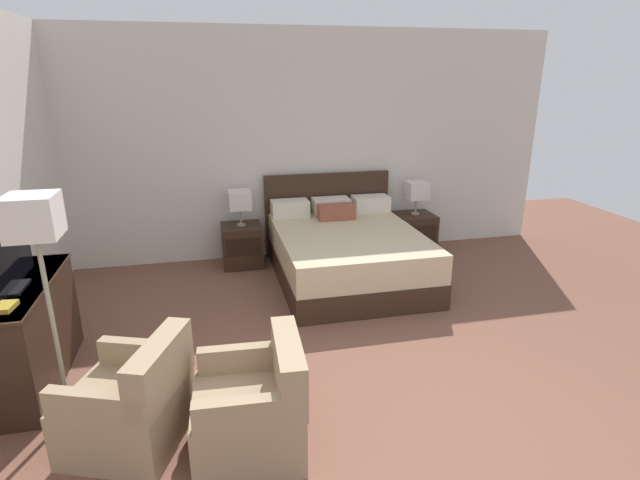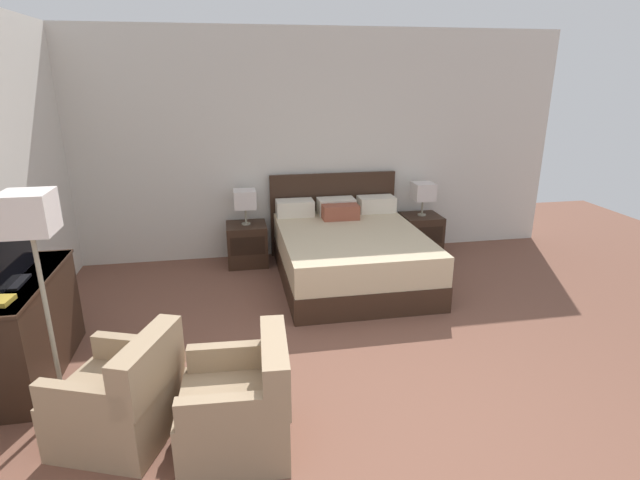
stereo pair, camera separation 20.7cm
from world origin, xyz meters
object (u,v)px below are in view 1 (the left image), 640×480
at_px(tv, 5,256).
at_px(armchair_by_window, 132,405).
at_px(table_lamp_right, 417,191).
at_px(dresser, 26,333).
at_px(nightstand_right, 414,233).
at_px(bed, 346,252).
at_px(nightstand_left, 242,245).
at_px(floor_lamp, 36,237).
at_px(table_lamp_left, 240,200).
at_px(armchair_companion, 254,410).

relative_size(tv, armchair_by_window, 1.05).
bearing_deg(table_lamp_right, armchair_by_window, -136.69).
bearing_deg(dresser, armchair_by_window, -46.50).
height_order(nightstand_right, dresser, dresser).
bearing_deg(bed, nightstand_right, 31.53).
bearing_deg(bed, nightstand_left, 148.47).
relative_size(bed, tv, 2.22).
bearing_deg(armchair_by_window, table_lamp_right, 43.31).
bearing_deg(floor_lamp, table_lamp_left, 61.83).
bearing_deg(table_lamp_left, bed, -31.59).
bearing_deg(dresser, bed, 26.38).
relative_size(armchair_by_window, floor_lamp, 0.55).
bearing_deg(floor_lamp, armchair_by_window, -37.89).
height_order(bed, floor_lamp, floor_lamp).
bearing_deg(armchair_companion, armchair_by_window, 163.62).
distance_m(bed, nightstand_left, 1.38).
distance_m(dresser, tv, 0.67).
bearing_deg(floor_lamp, nightstand_right, 35.65).
height_order(nightstand_left, dresser, dresser).
bearing_deg(table_lamp_left, table_lamp_right, 0.00).
bearing_deg(armchair_by_window, nightstand_right, 43.30).
bearing_deg(armchair_by_window, table_lamp_left, 72.81).
relative_size(nightstand_left, floor_lamp, 0.33).
xyz_separation_m(bed, nightstand_left, (-1.17, 0.72, -0.06)).
bearing_deg(armchair_companion, floor_lamp, 154.19).
distance_m(nightstand_left, floor_lamp, 3.28).
distance_m(table_lamp_right, tv, 4.77).
height_order(table_lamp_left, table_lamp_right, same).
bearing_deg(bed, table_lamp_right, 31.59).
bearing_deg(floor_lamp, tv, 130.13).
xyz_separation_m(tv, floor_lamp, (0.36, -0.43, 0.25)).
distance_m(nightstand_left, table_lamp_right, 2.41).
bearing_deg(armchair_by_window, dresser, 133.50).
distance_m(nightstand_left, dresser, 2.87).
height_order(nightstand_right, tv, tv).
distance_m(table_lamp_right, armchair_companion, 4.23).
relative_size(bed, nightstand_left, 3.92).
height_order(armchair_by_window, floor_lamp, floor_lamp).
bearing_deg(bed, floor_lamp, -142.64).
height_order(nightstand_right, table_lamp_right, table_lamp_right).
bearing_deg(armchair_companion, tv, 147.39).
bearing_deg(nightstand_left, tv, -128.47).
bearing_deg(tv, nightstand_left, 51.53).
xyz_separation_m(bed, table_lamp_left, (-1.17, 0.72, 0.52)).
relative_size(nightstand_right, armchair_by_window, 0.59).
xyz_separation_m(bed, table_lamp_right, (1.17, 0.72, 0.52)).
height_order(table_lamp_right, armchair_companion, table_lamp_right).
relative_size(table_lamp_right, armchair_companion, 0.58).
distance_m(bed, tv, 3.47).
bearing_deg(dresser, nightstand_right, 27.88).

